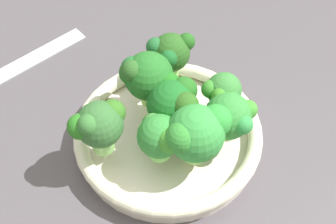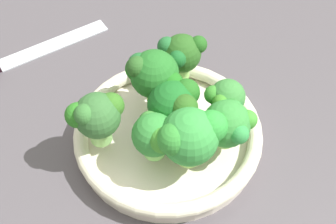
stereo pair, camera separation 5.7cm
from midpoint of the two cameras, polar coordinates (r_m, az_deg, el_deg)
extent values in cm
cube|color=#4E484E|center=(60.76, -2.09, -7.51)|extent=(130.00, 130.00, 2.50)
cylinder|color=silver|center=(61.26, -2.65, -3.41)|extent=(22.46, 22.46, 1.48)
torus|color=#EBE3C3|center=(59.92, -2.71, -2.50)|extent=(23.39, 23.39, 1.81)
cylinder|color=#83D06A|center=(56.29, -3.89, -4.58)|extent=(2.60, 2.60, 1.83)
sphere|color=#308334|center=(54.18, -4.04, -3.06)|extent=(5.09, 5.09, 5.09)
sphere|color=#3A8C2A|center=(52.51, -2.85, -3.53)|extent=(2.99, 2.99, 2.99)
sphere|color=#397F31|center=(54.42, -4.79, -1.59)|extent=(2.47, 2.47, 2.47)
cylinder|color=#95D365|center=(63.91, -2.23, 5.04)|extent=(2.18, 2.18, 2.49)
sphere|color=#27571D|center=(61.87, -2.31, 6.87)|extent=(4.99, 4.99, 4.99)
sphere|color=#20581A|center=(61.65, -0.48, 8.11)|extent=(2.26, 2.26, 2.26)
sphere|color=#20612D|center=(61.30, -4.17, 7.50)|extent=(2.41, 2.41, 2.41)
sphere|color=#195B25|center=(59.93, -2.66, 6.17)|extent=(2.26, 2.26, 2.26)
cylinder|color=#84C763|center=(59.97, 3.50, 0.89)|extent=(2.49, 2.49, 2.53)
sphere|color=#387E37|center=(57.95, 3.63, 2.57)|extent=(4.30, 4.30, 4.30)
sphere|color=#3A8626|center=(56.24, 3.19, 1.75)|extent=(1.91, 1.91, 1.91)
sphere|color=#36842A|center=(57.19, 2.18, 2.52)|extent=(2.21, 2.21, 2.21)
sphere|color=#307B38|center=(57.27, 4.80, 2.11)|extent=(1.91, 1.91, 1.91)
cylinder|color=#A2D673|center=(58.04, 4.06, -2.26)|extent=(2.39, 2.39, 1.64)
sphere|color=#348837|center=(55.94, 4.21, -0.65)|extent=(5.60, 5.60, 5.60)
sphere|color=#2F8D40|center=(54.43, 5.87, -1.67)|extent=(2.29, 2.29, 2.29)
sphere|color=#3C902E|center=(56.12, 6.55, 0.11)|extent=(2.28, 2.28, 2.28)
sphere|color=#35893B|center=(56.79, 4.39, 1.20)|extent=(2.63, 2.63, 2.63)
cylinder|color=#9CCF61|center=(60.84, -4.87, 1.94)|extent=(2.16, 2.16, 2.78)
sphere|color=#236824|center=(58.35, -5.09, 4.07)|extent=(6.03, 6.03, 6.03)
sphere|color=#20622B|center=(58.15, -6.94, 4.92)|extent=(2.99, 2.99, 2.99)
sphere|color=#1E641B|center=(57.90, -7.13, 4.44)|extent=(3.02, 3.02, 3.02)
sphere|color=#285821|center=(56.91, -7.13, 4.64)|extent=(2.64, 2.64, 2.64)
cylinder|color=#89C569|center=(57.28, -10.52, -3.50)|extent=(2.63, 2.63, 2.70)
sphere|color=#336630|center=(54.81, -10.98, -1.63)|extent=(5.40, 5.40, 5.40)
sphere|color=#346E30|center=(53.18, -12.36, -1.69)|extent=(2.50, 2.50, 2.50)
sphere|color=#2A7620|center=(54.47, -13.25, -1.86)|extent=(2.97, 2.97, 2.97)
sphere|color=#336B21|center=(54.75, -9.53, -0.26)|extent=(3.06, 3.06, 3.06)
cylinder|color=#A0CC70|center=(58.91, -2.38, -0.96)|extent=(2.22, 2.22, 1.69)
sphere|color=#1A6222|center=(56.75, -2.47, 0.74)|extent=(5.91, 5.91, 5.91)
sphere|color=#1E6A1B|center=(57.31, -2.91, 3.16)|extent=(3.01, 3.01, 3.01)
sphere|color=#295B1C|center=(54.89, -0.91, 0.57)|extent=(3.22, 3.22, 3.22)
sphere|color=#22621D|center=(56.82, -0.99, 2.40)|extent=(3.27, 3.27, 3.27)
cylinder|color=#9CCE61|center=(55.89, 0.23, -4.67)|extent=(2.80, 2.80, 2.17)
sphere|color=green|center=(53.25, 0.24, -2.73)|extent=(6.58, 6.58, 6.58)
sphere|color=green|center=(53.28, 2.59, -1.22)|extent=(3.72, 3.72, 3.72)
sphere|color=#2F852F|center=(51.71, -1.54, -3.27)|extent=(3.64, 3.64, 3.64)
cube|color=silver|center=(74.72, -17.78, 5.87)|extent=(17.18, 4.41, 0.40)
camera|label=1|loc=(0.03, -92.87, -3.59)|focal=51.84mm
camera|label=2|loc=(0.03, 87.13, 3.59)|focal=51.84mm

